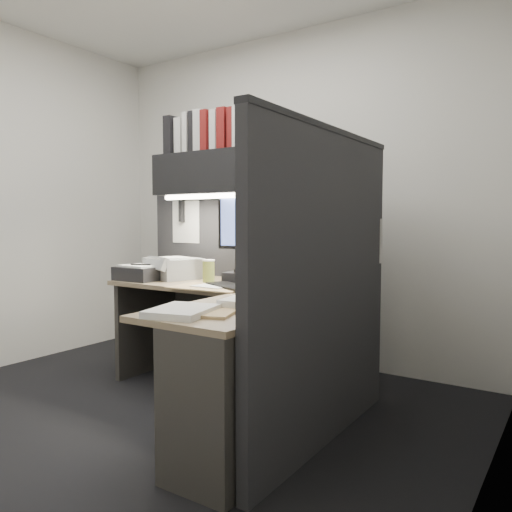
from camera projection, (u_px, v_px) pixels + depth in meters
name	position (u px, v px, depth m)	size (l,w,h in m)	color
floor	(163.00, 413.00, 3.01)	(3.50, 3.50, 0.00)	black
wall_back	(288.00, 198.00, 4.16)	(3.50, 0.04, 2.70)	silver
wall_right	(486.00, 171.00, 1.95)	(0.04, 3.00, 2.70)	silver
partition_back	(253.00, 269.00, 3.71)	(1.90, 0.06, 1.60)	black
partition_right	(325.00, 290.00, 2.56)	(0.06, 1.50, 1.60)	black
desk	(219.00, 351.00, 2.74)	(1.70, 1.53, 0.73)	#836953
overhead_shelf	(250.00, 171.00, 3.46)	(1.55, 0.34, 0.30)	black
task_light_tube	(238.00, 195.00, 3.35)	(0.04, 0.04, 1.32)	white
monitor	(256.00, 249.00, 3.37)	(0.56, 0.30, 0.60)	black
keyboard	(232.00, 287.00, 3.14)	(0.45, 0.15, 0.02)	black
mousepad	(307.00, 294.00, 2.91)	(0.22, 0.20, 0.00)	#1C299A
mouse	(306.00, 290.00, 2.92)	(0.06, 0.09, 0.03)	black
telephone	(328.00, 283.00, 3.10)	(0.20, 0.21, 0.08)	#B8B28D
coffee_cup	(209.00, 272.00, 3.40)	(0.08, 0.08, 0.15)	#BBAD4A
printer	(174.00, 268.00, 3.71)	(0.38, 0.32, 0.15)	#979B9D
notebook_stack	(141.00, 273.00, 3.60)	(0.32, 0.27, 0.10)	black
open_folder	(211.00, 287.00, 3.18)	(0.49, 0.32, 0.01)	tan
paper_stack_a	(249.00, 304.00, 2.43)	(0.25, 0.21, 0.05)	white
paper_stack_b	(182.00, 311.00, 2.27)	(0.25, 0.32, 0.03)	white
manila_stack	(213.00, 312.00, 2.28)	(0.20, 0.25, 0.01)	tan
binder_row	(214.00, 133.00, 3.62)	(0.77, 0.25, 0.31)	black
pinned_papers	(272.00, 237.00, 3.17)	(1.76, 1.31, 0.51)	white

